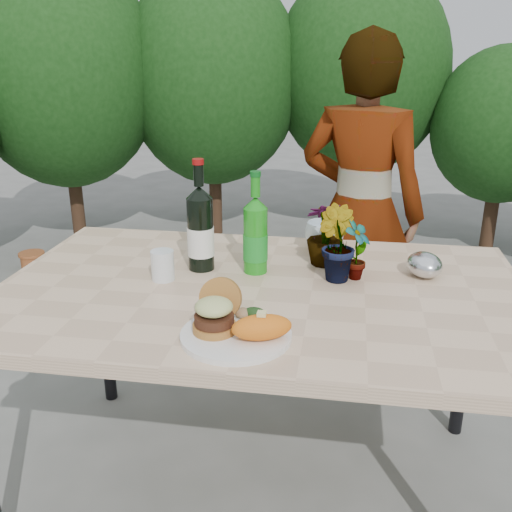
% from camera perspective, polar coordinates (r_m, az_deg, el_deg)
% --- Properties ---
extents(ground, '(80.00, 80.00, 0.00)m').
position_cam_1_polar(ground, '(2.14, 0.37, -21.90)').
color(ground, '#61615D').
rests_on(ground, ground).
extents(patio_table, '(1.60, 1.00, 0.75)m').
position_cam_1_polar(patio_table, '(1.76, 0.42, -4.86)').
color(patio_table, '#D8B490').
rests_on(patio_table, ground).
extents(shrub_hedge, '(6.87, 5.03, 2.16)m').
position_cam_1_polar(shrub_hedge, '(3.30, 9.09, 15.22)').
color(shrub_hedge, '#382316').
rests_on(shrub_hedge, ground).
extents(dinner_plate, '(0.28, 0.28, 0.01)m').
position_cam_1_polar(dinner_plate, '(1.44, -2.01, -7.93)').
color(dinner_plate, white).
rests_on(dinner_plate, patio_table).
extents(burger_stack, '(0.11, 0.16, 0.11)m').
position_cam_1_polar(burger_stack, '(1.44, -4.05, -5.54)').
color(burger_stack, '#B7722D').
rests_on(burger_stack, dinner_plate).
extents(sweet_potato, '(0.17, 0.12, 0.06)m').
position_cam_1_polar(sweet_potato, '(1.39, 0.57, -7.13)').
color(sweet_potato, orange).
rests_on(sweet_potato, dinner_plate).
extents(grilled_veg, '(0.08, 0.05, 0.03)m').
position_cam_1_polar(grilled_veg, '(1.51, -0.69, -5.68)').
color(grilled_veg, olive).
rests_on(grilled_veg, dinner_plate).
extents(wine_bottle, '(0.09, 0.09, 0.36)m').
position_cam_1_polar(wine_bottle, '(1.84, -5.58, 2.62)').
color(wine_bottle, black).
rests_on(wine_bottle, patio_table).
extents(sparkling_water, '(0.08, 0.08, 0.33)m').
position_cam_1_polar(sparkling_water, '(1.81, -0.06, 1.99)').
color(sparkling_water, '#1A8618').
rests_on(sparkling_water, patio_table).
extents(plastic_cup, '(0.07, 0.07, 0.09)m').
position_cam_1_polar(plastic_cup, '(1.80, -9.31, -0.93)').
color(plastic_cup, silver).
rests_on(plastic_cup, patio_table).
extents(seedling_left, '(0.11, 0.12, 0.19)m').
position_cam_1_polar(seedling_left, '(1.79, 10.01, 0.62)').
color(seedling_left, '#25541C').
rests_on(seedling_left, patio_table).
extents(seedling_mid, '(0.16, 0.16, 0.23)m').
position_cam_1_polar(seedling_mid, '(1.77, 7.99, 1.23)').
color(seedling_mid, '#2F6121').
rests_on(seedling_mid, patio_table).
extents(seedling_right, '(0.15, 0.15, 0.21)m').
position_cam_1_polar(seedling_right, '(1.89, 6.92, 2.23)').
color(seedling_right, '#26551D').
rests_on(seedling_right, patio_table).
extents(blue_bowl, '(0.17, 0.17, 0.11)m').
position_cam_1_polar(blue_bowl, '(2.04, 6.84, 1.92)').
color(blue_bowl, silver).
rests_on(blue_bowl, patio_table).
extents(foil_packet_right, '(0.14, 0.16, 0.08)m').
position_cam_1_polar(foil_packet_right, '(1.88, 16.50, -0.84)').
color(foil_packet_right, silver).
rests_on(foil_packet_right, patio_table).
extents(person, '(0.63, 0.50, 1.52)m').
position_cam_1_polar(person, '(2.54, 10.42, 4.31)').
color(person, '#98614C').
rests_on(person, ground).
extents(terracotta_pot, '(0.17, 0.17, 0.14)m').
position_cam_1_polar(terracotta_pot, '(4.14, -21.45, -0.55)').
color(terracotta_pot, '#A25329').
rests_on(terracotta_pot, ground).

